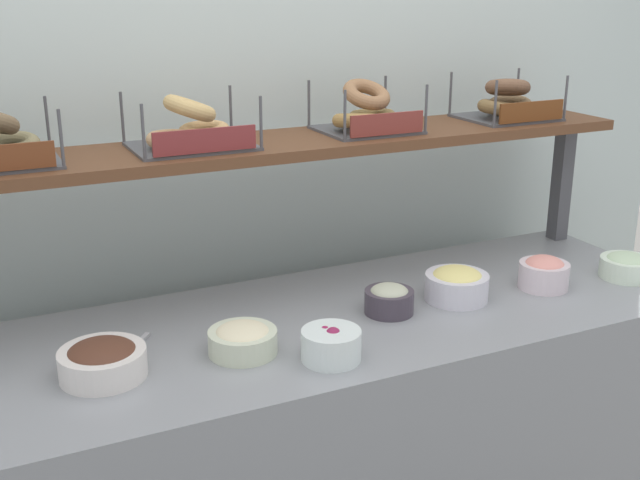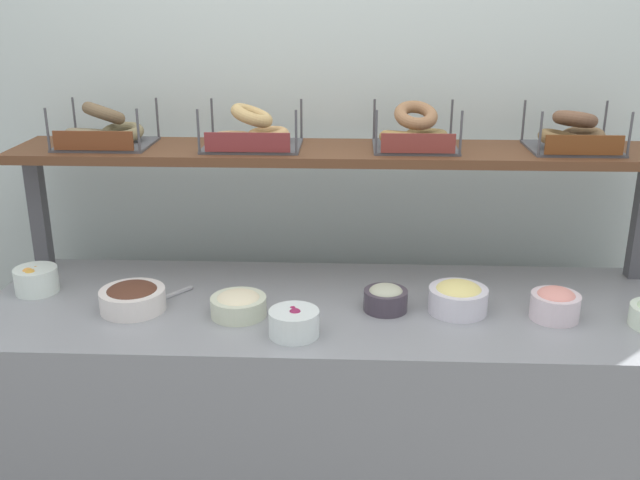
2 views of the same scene
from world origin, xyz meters
The scene contains 15 objects.
back_wall centered at (0.00, 0.55, 1.20)m, with size 3.33×0.06×2.40m, color silver.
deli_counter centered at (0.00, 0.00, 0.42)m, with size 2.13×0.70×0.85m, color gray.
shelf_riser_right centered at (1.01, 0.27, 1.05)m, with size 0.05×0.05×0.40m, color #4C4C51.
upper_shelf centered at (0.00, 0.27, 1.26)m, with size 2.09×0.32×0.03m, color brown.
bowl_potato_salad centered at (-0.27, -0.09, 0.89)m, with size 0.17×0.17×0.07m.
bowl_tuna_salad centered at (0.16, -0.03, 0.89)m, with size 0.13×0.13×0.08m.
bowl_chocolate_spread centered at (-0.60, -0.07, 0.89)m, with size 0.20×0.20×0.08m.
bowl_beet_salad centered at (-0.10, -0.21, 0.89)m, with size 0.14×0.14×0.08m.
bowl_lox_spread centered at (0.66, -0.07, 0.90)m, with size 0.14×0.14×0.10m.
bowl_egg_salad centered at (0.38, -0.04, 0.90)m, with size 0.18×0.18×0.09m.
bowl_scallion_spread centered at (0.94, -0.11, 0.89)m, with size 0.16×0.16×0.08m.
serving_spoon_near_plate centered at (-0.53, 0.00, 0.86)m, with size 0.12×0.15×0.01m.
bagel_basket_sesame centered at (-0.27, 0.27, 1.33)m, with size 0.31×0.25×0.15m.
bagel_basket_everything centered at (0.25, 0.28, 1.33)m, with size 0.28×0.25×0.15m.
bagel_basket_cinnamon_raisin centered at (0.76, 0.28, 1.33)m, with size 0.28×0.26×0.14m.
Camera 1 is at (-0.85, -1.72, 1.70)m, focal length 44.54 mm.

